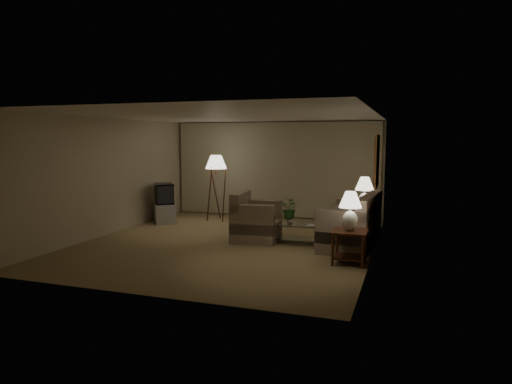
% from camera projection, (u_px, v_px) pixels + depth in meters
% --- Properties ---
extents(ground, '(7.00, 7.00, 0.00)m').
position_uv_depth(ground, '(230.00, 242.00, 9.81)').
color(ground, tan).
rests_on(ground, ground).
extents(room_shell, '(6.04, 7.02, 2.72)m').
position_uv_depth(room_shell, '(253.00, 158.00, 11.02)').
color(room_shell, beige).
rests_on(room_shell, ground).
extents(sofa, '(2.10, 1.30, 0.86)m').
position_uv_depth(sofa, '(350.00, 226.00, 9.42)').
color(sofa, gray).
rests_on(sofa, ground).
extents(armchair, '(1.12, 1.08, 0.84)m').
position_uv_depth(armchair, '(257.00, 222.00, 9.93)').
color(armchair, gray).
rests_on(armchair, ground).
extents(side_table_near, '(0.61, 0.61, 0.60)m').
position_uv_depth(side_table_near, '(349.00, 240.00, 8.10)').
color(side_table_near, '#35190E').
rests_on(side_table_near, ground).
extents(side_table_far, '(0.53, 0.44, 0.60)m').
position_uv_depth(side_table_far, '(364.00, 218.00, 10.55)').
color(side_table_far, '#35190E').
rests_on(side_table_far, ground).
extents(table_lamp_near, '(0.40, 0.40, 0.70)m').
position_uv_depth(table_lamp_near, '(350.00, 208.00, 8.03)').
color(table_lamp_near, silver).
rests_on(table_lamp_near, side_table_near).
extents(table_lamp_far, '(0.43, 0.43, 0.75)m').
position_uv_depth(table_lamp_far, '(364.00, 190.00, 10.48)').
color(table_lamp_far, silver).
rests_on(table_lamp_far, side_table_far).
extents(coffee_table, '(1.04, 0.57, 0.41)m').
position_uv_depth(coffee_table, '(297.00, 230.00, 9.70)').
color(coffee_table, silver).
rests_on(coffee_table, ground).
extents(tv_cabinet, '(1.31, 1.30, 0.50)m').
position_uv_depth(tv_cabinet, '(164.00, 213.00, 12.17)').
color(tv_cabinet, '#AAAAAD').
rests_on(tv_cabinet, ground).
extents(crt_tv, '(1.06, 1.05, 0.54)m').
position_uv_depth(crt_tv, '(164.00, 194.00, 12.11)').
color(crt_tv, black).
rests_on(crt_tv, tv_cabinet).
extents(floor_lamp, '(0.58, 0.58, 1.78)m').
position_uv_depth(floor_lamp, '(216.00, 187.00, 12.29)').
color(floor_lamp, '#35190E').
rests_on(floor_lamp, ground).
extents(ottoman, '(0.86, 0.86, 0.44)m').
position_uv_depth(ottoman, '(248.00, 211.00, 12.61)').
color(ottoman, '#9B4A34').
rests_on(ottoman, ground).
extents(vase, '(0.18, 0.18, 0.16)m').
position_uv_depth(vase, '(290.00, 220.00, 9.72)').
color(vase, white).
rests_on(vase, coffee_table).
extents(flowers, '(0.53, 0.50, 0.46)m').
position_uv_depth(flowers, '(290.00, 206.00, 9.68)').
color(flowers, '#337132').
rests_on(flowers, vase).
extents(book, '(0.18, 0.25, 0.02)m').
position_uv_depth(book, '(307.00, 225.00, 9.51)').
color(book, olive).
rests_on(book, coffee_table).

